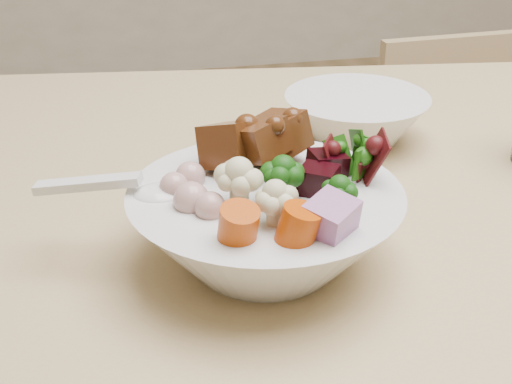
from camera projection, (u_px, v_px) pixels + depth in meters
chair_far at (468, 206)px, 1.54m from camera, size 0.38×0.38×0.79m
food_bowl at (267, 221)px, 0.61m from camera, size 0.23×0.23×0.13m
soup_spoon at (142, 192)px, 0.59m from camera, size 0.13×0.07×0.03m
side_bowl at (356, 119)px, 0.85m from camera, size 0.17×0.17×0.06m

